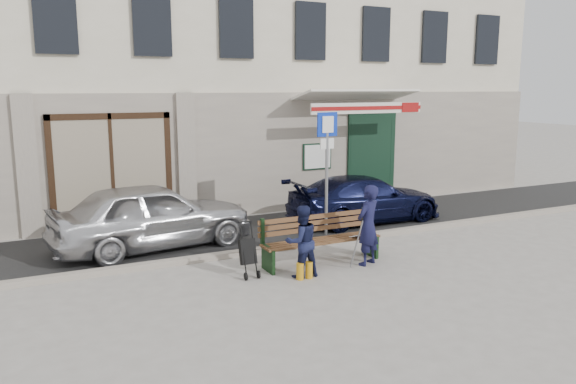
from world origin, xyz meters
TOP-DOWN VIEW (x-y plane):
  - ground at (0.00, 0.00)m, footprint 80.00×80.00m
  - asphalt_lane at (0.00, 3.10)m, footprint 60.00×3.20m
  - curb at (0.00, 1.50)m, footprint 60.00×0.18m
  - building at (0.01, 8.45)m, footprint 20.00×8.27m
  - car_silver at (-2.74, 2.83)m, footprint 4.34×2.21m
  - car_navy at (2.58, 2.89)m, footprint 4.03×1.65m
  - parking_sign at (0.90, 1.90)m, footprint 0.52×0.11m
  - bench at (-0.12, 0.39)m, footprint 2.40×1.17m
  - man at (0.68, -0.07)m, footprint 0.67×0.57m
  - woman at (-0.77, -0.14)m, footprint 0.65×0.51m
  - stroller at (-1.62, 0.30)m, footprint 0.28×0.41m

SIDE VIEW (x-z plane):
  - ground at x=0.00m, z-range 0.00..0.00m
  - asphalt_lane at x=0.00m, z-range 0.00..0.01m
  - curb at x=0.00m, z-range 0.00..0.12m
  - stroller at x=-1.62m, z-range -0.06..0.92m
  - bench at x=-0.12m, z-range -0.03..0.95m
  - car_navy at x=2.58m, z-range 0.00..1.17m
  - woman at x=-0.77m, z-range 0.00..1.30m
  - car_silver at x=-2.74m, z-range 0.00..1.42m
  - man at x=0.68m, z-range 0.00..1.54m
  - parking_sign at x=0.90m, z-range 0.49..3.30m
  - building at x=0.01m, z-range -0.03..9.97m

